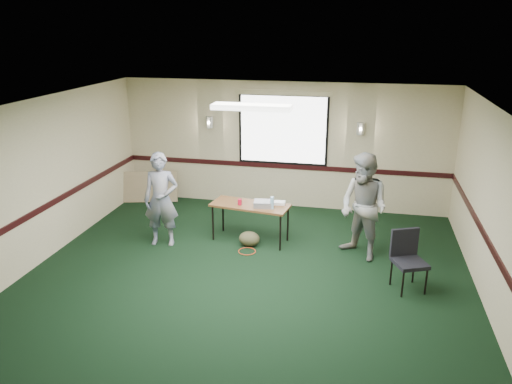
% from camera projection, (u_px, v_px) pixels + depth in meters
% --- Properties ---
extents(ground, '(8.00, 8.00, 0.00)m').
position_uv_depth(ground, '(237.00, 297.00, 7.36)').
color(ground, black).
rests_on(ground, ground).
extents(room_shell, '(8.00, 8.02, 8.00)m').
position_uv_depth(room_shell, '(266.00, 157.00, 8.81)').
color(room_shell, '#CAB992').
rests_on(room_shell, ground).
extents(folding_table, '(1.48, 0.76, 0.71)m').
position_uv_depth(folding_table, '(250.00, 207.00, 9.06)').
color(folding_table, '#543818').
rests_on(folding_table, ground).
extents(projector, '(0.35, 0.31, 0.11)m').
position_uv_depth(projector, '(263.00, 204.00, 8.92)').
color(projector, gray).
rests_on(projector, folding_table).
extents(game_console, '(0.21, 0.17, 0.05)m').
position_uv_depth(game_console, '(280.00, 203.00, 9.04)').
color(game_console, white).
rests_on(game_console, folding_table).
extents(red_cup, '(0.07, 0.07, 0.11)m').
position_uv_depth(red_cup, '(240.00, 202.00, 9.00)').
color(red_cup, red).
rests_on(red_cup, folding_table).
extents(water_bottle, '(0.07, 0.07, 0.22)m').
position_uv_depth(water_bottle, '(272.00, 203.00, 8.79)').
color(water_bottle, '#88BBDE').
rests_on(water_bottle, folding_table).
extents(duffel_bag, '(0.46, 0.42, 0.27)m').
position_uv_depth(duffel_bag, '(249.00, 239.00, 9.00)').
color(duffel_bag, '#4A442A').
rests_on(duffel_bag, ground).
extents(cable_coil, '(0.40, 0.40, 0.02)m').
position_uv_depth(cable_coil, '(247.00, 251.00, 8.80)').
color(cable_coil, '#C53E18').
rests_on(cable_coil, ground).
extents(folded_table, '(1.34, 0.53, 0.68)m').
position_uv_depth(folded_table, '(147.00, 187.00, 11.18)').
color(folded_table, '#9B8560').
rests_on(folded_table, ground).
extents(conference_chair, '(0.59, 0.60, 0.91)m').
position_uv_depth(conference_chair, '(407.00, 255.00, 7.47)').
color(conference_chair, black).
rests_on(conference_chair, ground).
extents(person_left, '(0.68, 0.50, 1.70)m').
position_uv_depth(person_left, '(161.00, 200.00, 8.86)').
color(person_left, '#3A4C7F').
rests_on(person_left, ground).
extents(person_right, '(1.13, 1.10, 1.83)m').
position_uv_depth(person_right, '(364.00, 207.00, 8.32)').
color(person_right, slate).
rests_on(person_right, ground).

